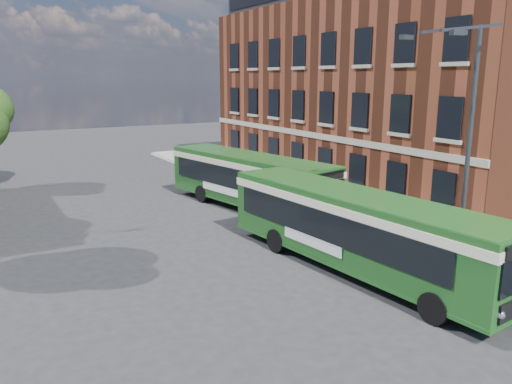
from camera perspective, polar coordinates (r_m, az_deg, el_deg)
ground at (r=19.20m, az=7.39°, el=-9.11°), size 120.00×120.00×0.00m
pavement at (r=29.30m, az=8.89°, el=-1.21°), size 6.00×48.00×0.15m
kerb_line at (r=27.56m, az=3.92°, el=-2.14°), size 0.12×48.00×0.01m
brick_office at (r=36.05m, az=14.14°, el=12.28°), size 12.10×26.00×14.20m
street_lamp at (r=19.98m, az=22.55°, el=5.11°), size 2.96×2.38×9.00m
bus_front at (r=19.01m, az=11.37°, el=-3.64°), size 3.72×12.61×3.02m
bus_rear at (r=27.57m, az=-0.76°, el=1.80°), size 4.72×11.85×3.02m
pedestrian_a at (r=20.89m, az=20.17°, el=-5.01°), size 0.75×0.64×1.74m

